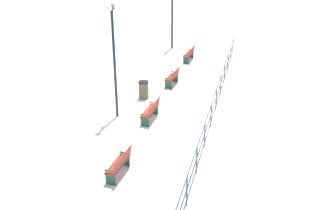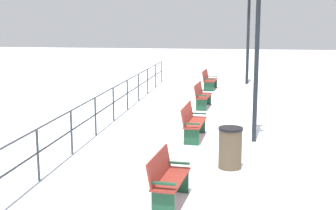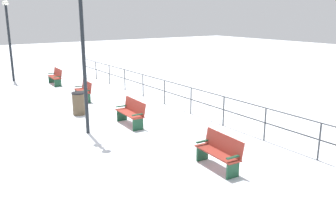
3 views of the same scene
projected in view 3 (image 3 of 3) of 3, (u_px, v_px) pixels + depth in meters
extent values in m
plane|color=white|center=(132.00, 125.00, 13.26)|extent=(80.00, 80.00, 0.00)
cube|color=maroon|center=(54.00, 77.00, 20.66)|extent=(0.50, 1.59, 0.04)
cube|color=maroon|center=(58.00, 72.00, 20.71)|extent=(0.20, 1.58, 0.47)
cube|color=#19472D|center=(52.00, 79.00, 21.29)|extent=(0.38, 0.07, 0.45)
cube|color=#19472D|center=(58.00, 83.00, 20.15)|extent=(0.38, 0.07, 0.45)
cube|color=#19472D|center=(51.00, 73.00, 21.19)|extent=(0.38, 0.09, 0.04)
cube|color=#19472D|center=(57.00, 77.00, 20.05)|extent=(0.38, 0.09, 0.04)
cube|color=maroon|center=(82.00, 91.00, 16.85)|extent=(0.57, 1.40, 0.04)
cube|color=maroon|center=(87.00, 86.00, 16.90)|extent=(0.24, 1.37, 0.44)
cube|color=#19472D|center=(79.00, 93.00, 17.40)|extent=(0.40, 0.09, 0.47)
cube|color=#19472D|center=(86.00, 98.00, 16.42)|extent=(0.40, 0.09, 0.47)
cube|color=#19472D|center=(79.00, 86.00, 17.30)|extent=(0.40, 0.11, 0.04)
cube|color=#19472D|center=(85.00, 91.00, 16.32)|extent=(0.40, 0.11, 0.04)
cube|color=maroon|center=(129.00, 113.00, 13.10)|extent=(0.53, 1.60, 0.04)
cube|color=maroon|center=(135.00, 106.00, 13.16)|extent=(0.19, 1.58, 0.47)
cube|color=#19472D|center=(122.00, 115.00, 13.73)|extent=(0.41, 0.07, 0.46)
cube|color=#19472D|center=(138.00, 124.00, 12.59)|extent=(0.41, 0.07, 0.46)
cube|color=#19472D|center=(121.00, 106.00, 13.63)|extent=(0.41, 0.09, 0.04)
cube|color=#19472D|center=(137.00, 115.00, 12.49)|extent=(0.41, 0.09, 0.04)
cube|color=maroon|center=(217.00, 153.00, 9.42)|extent=(0.53, 1.53, 0.04)
cube|color=maroon|center=(224.00, 143.00, 9.46)|extent=(0.22, 1.51, 0.45)
cube|color=#19472D|center=(202.00, 153.00, 10.02)|extent=(0.38, 0.08, 0.45)
cube|color=#19472D|center=(233.00, 170.00, 8.93)|extent=(0.38, 0.08, 0.45)
cube|color=#19472D|center=(202.00, 141.00, 9.92)|extent=(0.38, 0.10, 0.04)
cube|color=#19472D|center=(233.00, 157.00, 8.83)|extent=(0.38, 0.10, 0.04)
cylinder|color=black|center=(10.00, 43.00, 21.39)|extent=(0.14, 0.14, 4.62)
cylinder|color=black|center=(6.00, 5.00, 20.84)|extent=(0.08, 0.60, 0.08)
sphere|color=white|center=(4.00, 3.00, 21.05)|extent=(0.27, 0.27, 0.27)
sphere|color=white|center=(6.00, 3.00, 20.57)|extent=(0.27, 0.27, 0.27)
cone|color=black|center=(5.00, 2.00, 20.80)|extent=(0.20, 0.20, 0.12)
cylinder|color=black|center=(84.00, 59.00, 11.73)|extent=(0.12, 0.12, 5.17)
cylinder|color=#383D42|center=(84.00, 67.00, 24.01)|extent=(0.05, 0.05, 1.09)
cylinder|color=#383D42|center=(96.00, 70.00, 22.45)|extent=(0.05, 0.05, 1.09)
cylinder|color=#383D42|center=(109.00, 75.00, 20.89)|extent=(0.05, 0.05, 1.09)
cylinder|color=#383D42|center=(125.00, 80.00, 19.33)|extent=(0.05, 0.05, 1.09)
cylinder|color=#383D42|center=(143.00, 85.00, 17.77)|extent=(0.05, 0.05, 1.09)
cylinder|color=#383D42|center=(165.00, 92.00, 16.20)|extent=(0.05, 0.05, 1.09)
cylinder|color=#383D42|center=(191.00, 101.00, 14.64)|extent=(0.05, 0.05, 1.09)
cylinder|color=#383D42|center=(224.00, 111.00, 13.08)|extent=(0.05, 0.05, 1.09)
cylinder|color=#383D42|center=(265.00, 124.00, 11.52)|extent=(0.05, 0.05, 1.09)
cylinder|color=#383D42|center=(319.00, 142.00, 9.96)|extent=(0.05, 0.05, 1.09)
cylinder|color=#383D42|center=(191.00, 88.00, 14.51)|extent=(0.04, 23.41, 0.04)
cylinder|color=#383D42|center=(191.00, 99.00, 14.63)|extent=(0.04, 23.41, 0.04)
cylinder|color=brown|center=(79.00, 104.00, 14.54)|extent=(0.52, 0.52, 0.87)
cylinder|color=black|center=(78.00, 93.00, 14.42)|extent=(0.54, 0.54, 0.06)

